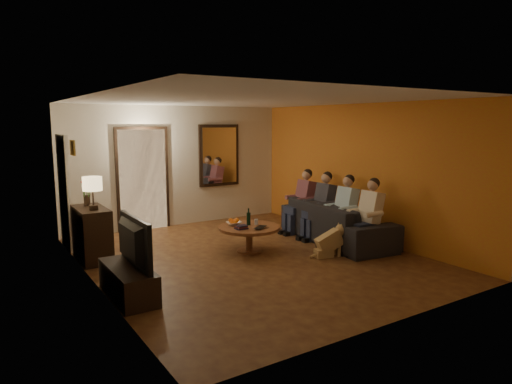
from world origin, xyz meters
TOP-DOWN VIEW (x-y plane):
  - floor at (0.00, 0.00)m, footprint 5.00×6.00m
  - ceiling at (0.00, 0.00)m, footprint 5.00×6.00m
  - back_wall at (0.00, 3.00)m, footprint 5.00×0.02m
  - front_wall at (0.00, -3.00)m, footprint 5.00×0.02m
  - left_wall at (-2.50, 0.00)m, footprint 0.02×6.00m
  - right_wall at (2.50, 0.00)m, footprint 0.02×6.00m
  - orange_accent at (2.49, 0.00)m, footprint 0.01×6.00m
  - kitchen_doorway at (-0.80, 2.98)m, footprint 1.00×0.06m
  - door_trim at (-0.80, 2.97)m, footprint 1.12×0.04m
  - fridge_glimpse at (-0.55, 2.98)m, footprint 0.45×0.03m
  - mirror_frame at (1.00, 2.96)m, footprint 1.00×0.05m
  - mirror_glass at (1.00, 2.93)m, footprint 0.86×0.02m
  - white_door at (-2.46, 2.30)m, footprint 0.06×0.85m
  - framed_art at (-2.47, 1.30)m, footprint 0.03×0.28m
  - art_canvas at (-2.46, 1.30)m, footprint 0.01×0.22m
  - dresser at (-2.25, 1.30)m, footprint 0.45×0.98m
  - table_lamp at (-2.25, 1.08)m, footprint 0.30×0.30m
  - flower_vase at (-2.25, 1.52)m, footprint 0.14×0.14m
  - tv_stand at (-2.25, -0.62)m, footprint 0.45×1.21m
  - tv at (-2.25, -0.62)m, footprint 1.12×0.15m
  - sofa at (1.97, 0.07)m, footprint 2.69×1.35m
  - person_a at (1.87, -0.83)m, footprint 0.60×0.40m
  - person_b at (1.87, -0.23)m, footprint 0.60×0.40m
  - person_c at (1.87, 0.37)m, footprint 0.60×0.40m
  - person_d at (1.87, 0.97)m, footprint 0.60×0.40m
  - dog at (1.15, -0.66)m, footprint 0.60×0.35m
  - coffee_table at (0.18, 0.33)m, footprint 1.34×1.34m
  - bowl at (-0.00, 0.55)m, footprint 0.26×0.26m
  - oranges at (-0.00, 0.55)m, footprint 0.20×0.20m
  - wine_bottle at (0.23, 0.43)m, footprint 0.07×0.07m
  - wine_glass at (0.36, 0.38)m, footprint 0.06×0.06m
  - book_stack at (-0.04, 0.23)m, footprint 0.20×0.15m
  - laptop at (0.28, 0.05)m, footprint 0.39×0.36m

SIDE VIEW (x-z plane):
  - floor at x=0.00m, z-range -0.01..0.01m
  - tv_stand at x=-2.25m, z-range 0.00..0.40m
  - coffee_table at x=0.18m, z-range 0.00..0.45m
  - dog at x=1.15m, z-range 0.00..0.56m
  - sofa at x=1.97m, z-range 0.00..0.75m
  - dresser at x=-2.25m, z-range 0.00..0.87m
  - laptop at x=0.28m, z-range 0.45..0.48m
  - bowl at x=0.00m, z-range 0.45..0.51m
  - book_stack at x=-0.04m, z-range 0.45..0.52m
  - wine_glass at x=0.36m, z-range 0.45..0.55m
  - oranges at x=0.00m, z-range 0.51..0.59m
  - person_a at x=1.87m, z-range 0.00..1.20m
  - person_b at x=1.87m, z-range 0.00..1.20m
  - person_c at x=1.87m, z-range 0.00..1.20m
  - person_d at x=1.87m, z-range 0.00..1.20m
  - wine_bottle at x=0.23m, z-range 0.45..0.76m
  - tv at x=-2.25m, z-range 0.40..1.05m
  - fridge_glimpse at x=-0.55m, z-range 0.05..1.75m
  - white_door at x=-2.46m, z-range 0.00..2.04m
  - kitchen_doorway at x=-0.80m, z-range 0.00..2.10m
  - door_trim at x=-0.80m, z-range -0.06..2.16m
  - flower_vase at x=-2.25m, z-range 0.87..1.31m
  - table_lamp at x=-2.25m, z-range 0.87..1.41m
  - back_wall at x=0.00m, z-range 0.00..2.60m
  - front_wall at x=0.00m, z-range 0.00..2.60m
  - left_wall at x=-2.50m, z-range 0.00..2.60m
  - right_wall at x=2.50m, z-range 0.00..2.60m
  - orange_accent at x=2.49m, z-range 0.00..2.60m
  - mirror_frame at x=1.00m, z-range 0.80..2.20m
  - mirror_glass at x=1.00m, z-range 0.87..2.13m
  - framed_art at x=-2.47m, z-range 1.73..1.97m
  - art_canvas at x=-2.46m, z-range 1.76..1.94m
  - ceiling at x=0.00m, z-range 2.60..2.60m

